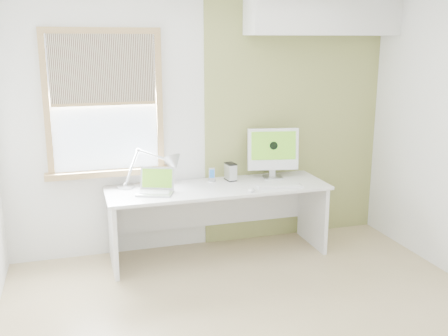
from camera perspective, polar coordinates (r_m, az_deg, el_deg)
name	(u,v)px	position (r m, az deg, el deg)	size (l,w,h in m)	color
room	(266,161)	(3.69, 4.69, 0.77)	(4.04, 3.54, 2.64)	tan
accent_wall	(294,120)	(5.65, 7.75, 5.27)	(2.00, 0.02, 2.60)	#899B4D
soffit	(323,14)	(5.53, 10.86, 16.40)	(1.60, 0.40, 0.42)	white
window	(104,104)	(5.11, -13.10, 6.89)	(1.20, 0.14, 1.42)	olive
desk	(216,203)	(5.23, -0.84, -3.93)	(2.20, 0.70, 0.73)	white
desk_lamp	(165,166)	(5.10, -6.60, 0.20)	(0.68, 0.30, 0.39)	#B3B5B8
laptop	(156,187)	(4.94, -7.55, -2.06)	(0.40, 0.37, 0.23)	#B3B5B8
phone_dock	(212,178)	(5.29, -1.36, -1.06)	(0.09, 0.09, 0.14)	#B3B5B8
external_drive	(231,172)	(5.32, 0.73, -0.42)	(0.11, 0.15, 0.18)	#B3B5B8
imac	(273,150)	(5.42, 5.45, 1.97)	(0.54, 0.22, 0.52)	#B3B5B8
keyboard	(280,186)	(5.12, 6.20, -2.02)	(0.46, 0.19, 0.02)	white
mouse	(252,190)	(4.95, 3.10, -2.43)	(0.06, 0.10, 0.03)	white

